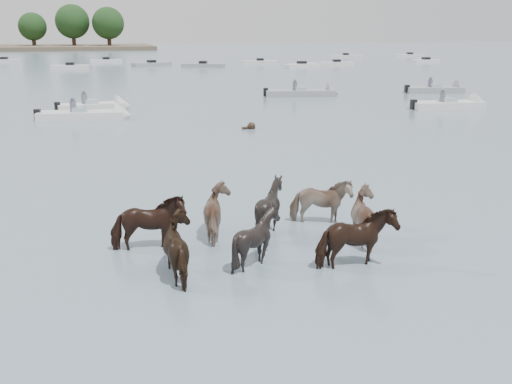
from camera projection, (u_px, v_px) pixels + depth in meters
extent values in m
plane|color=slate|center=(383.00, 271.00, 12.46)|extent=(400.00, 400.00, 0.00)
imported|color=black|center=(148.00, 226.00, 13.53)|extent=(1.76, 0.83, 1.47)
imported|color=gray|center=(221.00, 214.00, 14.46)|extent=(1.52, 1.66, 1.41)
imported|color=black|center=(270.00, 209.00, 14.71)|extent=(1.60, 1.49, 1.51)
imported|color=#7C6954|center=(321.00, 204.00, 15.38)|extent=(1.80, 1.19, 1.39)
imported|color=black|center=(185.00, 250.00, 12.11)|extent=(1.76, 1.84, 1.44)
imported|color=black|center=(257.00, 241.00, 12.69)|extent=(1.40, 1.28, 1.40)
imported|color=black|center=(356.00, 242.00, 12.50)|extent=(1.80, 0.91, 1.48)
imported|color=gray|center=(370.00, 219.00, 14.10)|extent=(1.55, 1.69, 1.43)
sphere|color=black|center=(251.00, 127.00, 30.16)|extent=(0.44, 0.44, 0.44)
cube|color=black|center=(247.00, 129.00, 30.12)|extent=(0.50, 0.22, 0.18)
cube|color=silver|center=(91.00, 108.00, 36.82)|extent=(4.31, 2.13, 0.55)
cone|color=silver|center=(124.00, 106.00, 37.60)|extent=(1.10, 1.70, 1.60)
cube|color=#99ADB7|center=(91.00, 102.00, 36.72)|extent=(0.94, 1.21, 0.35)
cube|color=black|center=(57.00, 107.00, 36.00)|extent=(0.39, 0.39, 0.60)
cylinder|color=#595966|center=(84.00, 99.00, 36.57)|extent=(0.36, 0.36, 0.70)
sphere|color=#595966|center=(84.00, 92.00, 36.44)|extent=(0.24, 0.24, 0.24)
cube|color=silver|center=(81.00, 116.00, 33.21)|extent=(4.99, 2.18, 0.55)
cone|color=silver|center=(124.00, 115.00, 33.56)|extent=(1.09, 1.70, 1.60)
cube|color=#99ADB7|center=(81.00, 110.00, 33.11)|extent=(0.93, 1.21, 0.35)
cube|color=black|center=(37.00, 114.00, 32.82)|extent=(0.39, 0.39, 0.60)
cylinder|color=#595966|center=(73.00, 107.00, 32.95)|extent=(0.36, 0.36, 0.70)
sphere|color=#595966|center=(72.00, 99.00, 32.83)|extent=(0.24, 0.24, 0.24)
cube|color=gray|center=(300.00, 94.00, 44.83)|extent=(5.55, 2.58, 0.55)
cone|color=gray|center=(333.00, 93.00, 45.05)|extent=(1.19, 1.74, 1.60)
cube|color=#99ADB7|center=(300.00, 89.00, 44.74)|extent=(1.00, 1.25, 0.35)
cube|color=black|center=(266.00, 92.00, 44.57)|extent=(0.41, 0.41, 0.60)
cylinder|color=#595966|center=(295.00, 87.00, 44.58)|extent=(0.36, 0.36, 0.70)
sphere|color=#595966|center=(295.00, 81.00, 44.45)|extent=(0.24, 0.24, 0.24)
cube|color=silver|center=(447.00, 106.00, 37.74)|extent=(4.88, 2.00, 0.55)
cone|color=silver|center=(480.00, 105.00, 38.17)|extent=(1.03, 1.67, 1.60)
cube|color=#99ADB7|center=(447.00, 100.00, 37.64)|extent=(0.89, 1.18, 0.35)
cube|color=black|center=(414.00, 104.00, 37.27)|extent=(0.38, 0.38, 0.60)
cylinder|color=#595966|center=(442.00, 97.00, 37.48)|extent=(0.36, 0.36, 0.70)
sphere|color=#595966|center=(443.00, 91.00, 37.36)|extent=(0.24, 0.24, 0.24)
cube|color=gray|center=(434.00, 90.00, 47.27)|extent=(4.80, 2.45, 0.55)
cone|color=gray|center=(461.00, 90.00, 47.45)|extent=(1.19, 1.74, 1.60)
cube|color=#99ADB7|center=(434.00, 86.00, 47.17)|extent=(1.00, 1.25, 0.35)
cube|color=black|center=(407.00, 89.00, 47.05)|extent=(0.41, 0.41, 0.60)
cylinder|color=#595966|center=(430.00, 84.00, 47.01)|extent=(0.36, 0.36, 0.70)
sphere|color=#595966|center=(431.00, 78.00, 46.89)|extent=(0.24, 0.24, 0.24)
cube|color=silver|center=(4.00, 61.00, 89.85)|extent=(5.26, 2.49, 0.60)
cube|color=black|center=(4.00, 59.00, 89.75)|extent=(1.18, 1.18, 0.50)
cube|color=silver|center=(70.00, 67.00, 75.26)|extent=(4.89, 2.06, 0.60)
cube|color=black|center=(70.00, 64.00, 75.15)|extent=(1.11, 1.11, 0.50)
cube|color=silver|center=(106.00, 61.00, 89.25)|extent=(4.99, 1.98, 0.60)
cube|color=black|center=(106.00, 59.00, 89.14)|extent=(1.09, 1.09, 0.50)
cube|color=gray|center=(152.00, 65.00, 80.93)|extent=(5.75, 3.50, 0.60)
cube|color=black|center=(151.00, 62.00, 80.82)|extent=(1.30, 1.30, 0.50)
cube|color=gray|center=(203.00, 66.00, 78.57)|extent=(6.03, 3.68, 0.60)
cube|color=black|center=(203.00, 63.00, 78.47)|extent=(1.31, 1.31, 0.50)
cube|color=silver|center=(260.00, 63.00, 85.86)|extent=(5.36, 2.24, 0.60)
cube|color=black|center=(260.00, 60.00, 85.76)|extent=(1.13, 1.13, 0.50)
cube|color=silver|center=(302.00, 66.00, 78.22)|extent=(6.04, 3.88, 0.60)
cube|color=black|center=(302.00, 63.00, 78.11)|extent=(1.33, 1.33, 0.50)
cube|color=silver|center=(337.00, 64.00, 82.61)|extent=(4.97, 2.01, 0.60)
cube|color=black|center=(337.00, 61.00, 82.51)|extent=(1.10, 1.10, 0.50)
cube|color=silver|center=(346.00, 57.00, 104.37)|extent=(6.09, 2.96, 0.60)
cube|color=black|center=(346.00, 54.00, 104.27)|extent=(1.22, 1.22, 0.50)
cube|color=silver|center=(426.00, 61.00, 89.09)|extent=(4.24, 1.56, 0.60)
cube|color=black|center=(426.00, 59.00, 88.99)|extent=(1.01, 1.01, 0.50)
cube|color=silver|center=(410.00, 56.00, 107.57)|extent=(5.76, 2.51, 0.60)
cube|color=black|center=(410.00, 54.00, 107.46)|extent=(1.17, 1.17, 0.50)
cylinder|color=#382619|center=(34.00, 43.00, 147.05)|extent=(1.00, 1.00, 3.14)
sphere|color=black|center=(32.00, 27.00, 145.93)|extent=(6.98, 6.98, 6.98)
cylinder|color=#382619|center=(74.00, 42.00, 147.67)|extent=(1.00, 1.00, 3.83)
sphere|color=black|center=(72.00, 21.00, 146.30)|extent=(8.52, 8.52, 8.52)
cylinder|color=#382619|center=(109.00, 42.00, 147.11)|extent=(1.00, 1.00, 3.60)
sphere|color=black|center=(108.00, 23.00, 145.82)|extent=(8.00, 8.00, 8.00)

